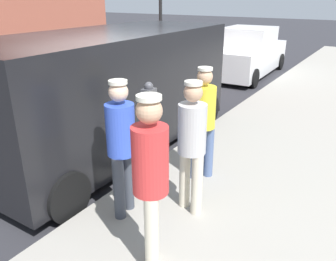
{
  "coord_description": "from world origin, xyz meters",
  "views": [
    {
      "loc": [
        3.91,
        -4.29,
        2.73
      ],
      "look_at": [
        1.65,
        -0.74,
        1.05
      ],
      "focal_mm": 36.5,
      "sensor_mm": 36.0,
      "label": 1
    }
  ],
  "objects_px": {
    "pedestrian_in_blue": "(121,141)",
    "pedestrian_in_gray": "(192,140)",
    "parking_meter_near": "(149,117)",
    "pedestrian_in_yellow": "(203,117)",
    "parked_van": "(111,89)",
    "parked_sedan_ahead": "(246,54)",
    "pedestrian_in_red": "(151,175)"
  },
  "relations": [
    {
      "from": "parking_meter_near",
      "to": "parked_sedan_ahead",
      "type": "bearing_deg",
      "value": 101.63
    },
    {
      "from": "parking_meter_near",
      "to": "parked_sedan_ahead",
      "type": "relative_size",
      "value": 0.34
    },
    {
      "from": "pedestrian_in_yellow",
      "to": "parked_van",
      "type": "distance_m",
      "value": 2.05
    },
    {
      "from": "pedestrian_in_yellow",
      "to": "pedestrian_in_gray",
      "type": "height_order",
      "value": "pedestrian_in_gray"
    },
    {
      "from": "parking_meter_near",
      "to": "pedestrian_in_blue",
      "type": "distance_m",
      "value": 0.77
    },
    {
      "from": "parking_meter_near",
      "to": "parked_van",
      "type": "xyz_separation_m",
      "value": [
        -1.5,
        0.93,
        -0.03
      ]
    },
    {
      "from": "pedestrian_in_gray",
      "to": "parking_meter_near",
      "type": "bearing_deg",
      "value": 162.4
    },
    {
      "from": "parking_meter_near",
      "to": "pedestrian_in_gray",
      "type": "xyz_separation_m",
      "value": [
        0.8,
        -0.25,
        -0.07
      ]
    },
    {
      "from": "pedestrian_in_blue",
      "to": "parked_van",
      "type": "relative_size",
      "value": 0.33
    },
    {
      "from": "parking_meter_near",
      "to": "pedestrian_in_yellow",
      "type": "relative_size",
      "value": 0.91
    },
    {
      "from": "pedestrian_in_red",
      "to": "parked_sedan_ahead",
      "type": "height_order",
      "value": "pedestrian_in_red"
    },
    {
      "from": "parking_meter_near",
      "to": "pedestrian_in_gray",
      "type": "height_order",
      "value": "pedestrian_in_gray"
    },
    {
      "from": "pedestrian_in_blue",
      "to": "pedestrian_in_gray",
      "type": "xyz_separation_m",
      "value": [
        0.67,
        0.5,
        -0.02
      ]
    },
    {
      "from": "pedestrian_in_blue",
      "to": "pedestrian_in_yellow",
      "type": "height_order",
      "value": "pedestrian_in_blue"
    },
    {
      "from": "parked_van",
      "to": "pedestrian_in_blue",
      "type": "bearing_deg",
      "value": -46.03
    },
    {
      "from": "pedestrian_in_gray",
      "to": "pedestrian_in_red",
      "type": "relative_size",
      "value": 0.94
    },
    {
      "from": "pedestrian_in_yellow",
      "to": "parked_van",
      "type": "height_order",
      "value": "parked_van"
    },
    {
      "from": "pedestrian_in_blue",
      "to": "pedestrian_in_gray",
      "type": "distance_m",
      "value": 0.84
    },
    {
      "from": "parking_meter_near",
      "to": "pedestrian_in_yellow",
      "type": "distance_m",
      "value": 0.79
    },
    {
      "from": "pedestrian_in_gray",
      "to": "pedestrian_in_red",
      "type": "distance_m",
      "value": 1.07
    },
    {
      "from": "pedestrian_in_yellow",
      "to": "parked_van",
      "type": "bearing_deg",
      "value": 170.36
    },
    {
      "from": "pedestrian_in_yellow",
      "to": "pedestrian_in_red",
      "type": "distance_m",
      "value": 1.95
    },
    {
      "from": "pedestrian_in_yellow",
      "to": "parked_van",
      "type": "xyz_separation_m",
      "value": [
        -2.02,
        0.34,
        0.05
      ]
    },
    {
      "from": "parked_van",
      "to": "parked_sedan_ahead",
      "type": "height_order",
      "value": "parked_van"
    },
    {
      "from": "pedestrian_in_gray",
      "to": "parked_sedan_ahead",
      "type": "bearing_deg",
      "value": 106.28
    },
    {
      "from": "pedestrian_in_yellow",
      "to": "pedestrian_in_blue",
      "type": "bearing_deg",
      "value": -106.35
    },
    {
      "from": "pedestrian_in_yellow",
      "to": "parked_sedan_ahead",
      "type": "xyz_separation_m",
      "value": [
        -2.25,
        7.79,
        -0.36
      ]
    },
    {
      "from": "pedestrian_in_red",
      "to": "parked_van",
      "type": "bearing_deg",
      "value": 137.42
    },
    {
      "from": "pedestrian_in_red",
      "to": "parked_van",
      "type": "relative_size",
      "value": 0.35
    },
    {
      "from": "parking_meter_near",
      "to": "parked_sedan_ahead",
      "type": "xyz_separation_m",
      "value": [
        -1.72,
        8.38,
        -0.43
      ]
    },
    {
      "from": "parked_sedan_ahead",
      "to": "pedestrian_in_gray",
      "type": "bearing_deg",
      "value": -73.72
    },
    {
      "from": "parking_meter_near",
      "to": "pedestrian_in_gray",
      "type": "bearing_deg",
      "value": -17.6
    }
  ]
}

